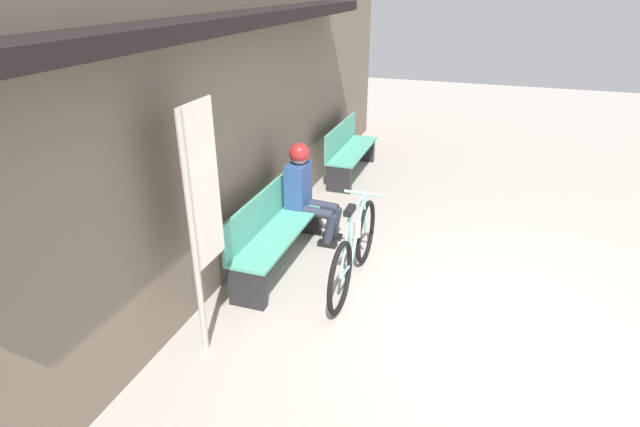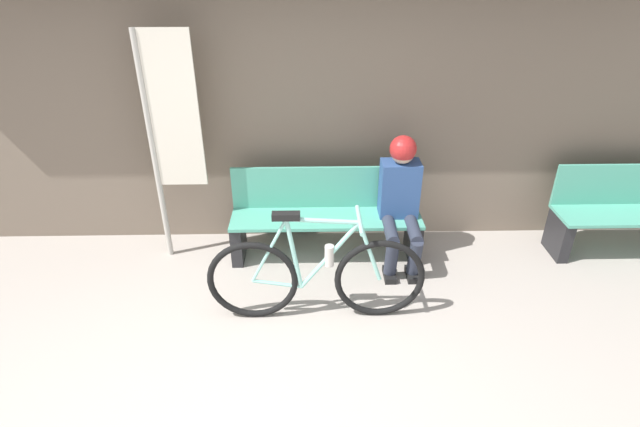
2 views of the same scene
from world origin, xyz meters
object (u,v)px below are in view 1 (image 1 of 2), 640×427
Objects in this scene: banner_pole at (201,204)px; park_bench_far at (349,152)px; person_seated at (306,186)px; park_bench_near at (275,232)px; bicycle at (354,250)px.

park_bench_far is at bearing -0.21° from banner_pole.
person_seated reaches higher than park_bench_far.
banner_pole is at bearing 179.79° from park_bench_far.
banner_pole is (-1.31, 0.01, 0.87)m from park_bench_near.
bicycle is (-0.10, -0.89, -0.01)m from park_bench_near.
banner_pole is at bearing 143.15° from bicycle.
banner_pole is (-1.21, 0.91, 0.88)m from bicycle.
banner_pole is (-4.20, 0.02, 0.88)m from park_bench_far.
park_bench_near is 0.84× the size of banner_pole.
bicycle reaches higher than park_bench_near.
park_bench_near is 1.10× the size of park_bench_far.
person_seated is 0.58× the size of banner_pole.
person_seated is 0.75× the size of park_bench_far.
banner_pole is (-1.96, 0.12, 0.59)m from person_seated.
person_seated is at bearing -177.25° from park_bench_far.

